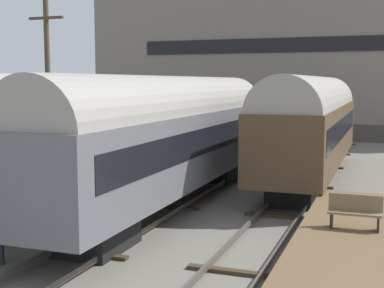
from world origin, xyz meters
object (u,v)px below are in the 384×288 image
train_car_grey (172,133)px  bench (355,211)px  utility_pole (48,88)px  train_car_brown (312,122)px  train_car_green (67,130)px

train_car_grey → bench: train_car_grey is taller
train_car_grey → utility_pole: (-6.86, 1.72, 1.67)m
bench → train_car_brown: bearing=102.9°
train_car_green → utility_pole: 3.77m
train_car_green → train_car_grey: size_ratio=1.00×
train_car_green → bench: 12.31m
train_car_green → bench: bearing=-19.3°
train_car_brown → bench: 12.37m
train_car_brown → train_car_green: (-8.78, -7.93, 0.01)m
train_car_grey → bench: 8.65m
train_car_brown → bench: train_car_brown is taller
train_car_brown → utility_pole: (-11.25, -5.60, 1.65)m
bench → utility_pole: (-14.01, 6.37, 3.11)m
train_car_brown → train_car_grey: size_ratio=0.89×
train_car_grey → train_car_green: bearing=-172.1°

